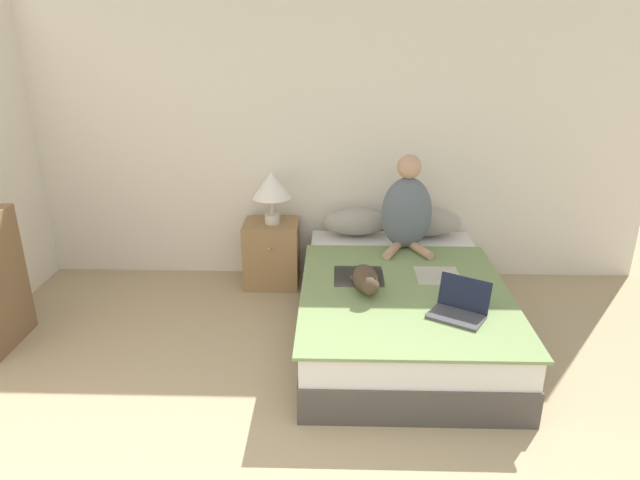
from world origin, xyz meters
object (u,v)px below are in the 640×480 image
Objects in this scene: person_sitting at (407,210)px; table_lamp at (271,187)px; laptop_open at (459,308)px; pillow_far at (428,222)px; nightstand at (272,253)px; pillow_near at (355,222)px; bed at (400,307)px; cat_tabby at (366,280)px.

person_sitting is 1.15m from table_lamp.
pillow_far is at bearing 120.46° from laptop_open.
person_sitting reaches higher than pillow_far.
person_sitting reaches higher than nightstand.
pillow_far is at bearing 0.00° from pillow_near.
nightstand is at bearing 140.29° from bed.
pillow_near is (-0.31, 0.91, 0.35)m from bed.
pillow_far is at bearing 70.94° from bed.
bed is 1.50m from table_lamp.
pillow_far is 1.26× the size of table_lamp.
laptop_open reaches higher than cat_tabby.
person_sitting is (0.09, 0.61, 0.56)m from bed.
bed is 3.73× the size of pillow_far.
laptop_open is (0.57, -0.32, -0.04)m from cat_tabby.
pillow_near is at bearing 3.55° from nightstand.
table_lamp reaches higher than bed.
pillow_near is 0.54m from person_sitting.
cat_tabby is (-0.59, -1.13, -0.03)m from pillow_far.
bed is at bearing -70.95° from pillow_near.
person_sitting reaches higher than bed.
person_sitting is (0.40, -0.30, 0.21)m from pillow_near.
nightstand is 0.61m from table_lamp.
bed is 0.68m from laptop_open.
pillow_near is at bearing 109.05° from bed.
laptop_open is (0.62, -1.45, -0.07)m from pillow_near.
pillow_near is at bearing 180.00° from pillow_far.
nightstand is (-0.77, 1.08, -0.26)m from cat_tabby.
table_lamp is (-1.33, 1.40, 0.39)m from laptop_open.
pillow_far is 1.38m from table_lamp.
cat_tabby reaches higher than nightstand.
laptop_open is at bearing -60.77° from bed.
pillow_near reaches higher than laptop_open.
pillow_near is at bearing 144.06° from laptop_open.
table_lamp reaches higher than pillow_near.
person_sitting is at bearing -12.68° from nightstand.
bed is at bearing 121.03° from cat_tabby.
nightstand is at bearing -176.45° from pillow_near.
nightstand is (-1.36, -0.05, -0.29)m from pillow_far.
pillow_near is 0.74× the size of person_sitting.
bed is 1.36m from nightstand.
nightstand is (-1.34, 1.40, -0.22)m from laptop_open.
table_lamp is (0.01, -0.00, 0.61)m from nightstand.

